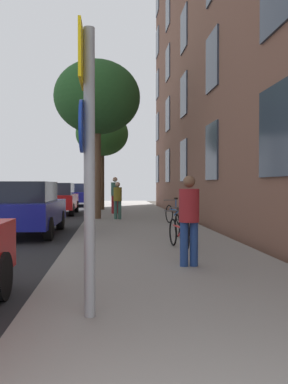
{
  "coord_description": "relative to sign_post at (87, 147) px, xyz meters",
  "views": [
    {
      "loc": [
        0.01,
        -0.92,
        1.54
      ],
      "look_at": [
        1.04,
        10.88,
        1.32
      ],
      "focal_mm": 36.74,
      "sensor_mm": 36.0,
      "label": 1
    }
  ],
  "objects": [
    {
      "name": "ground_plane",
      "position": [
        -2.17,
        11.68,
        -1.94
      ],
      "size": [
        41.8,
        41.8,
        0.0
      ],
      "primitive_type": "plane",
      "color": "#332D28"
    },
    {
      "name": "sidewalk",
      "position": [
        1.33,
        11.68,
        -1.88
      ],
      "size": [
        4.2,
        38.0,
        0.12
      ],
      "primitive_type": "cube",
      "color": "gray",
      "rests_on": "ground"
    },
    {
      "name": "sign_post",
      "position": [
        0.0,
        0.0,
        0.0
      ],
      "size": [
        0.16,
        0.6,
        3.09
      ],
      "color": "gray",
      "rests_on": "sidewalk"
    },
    {
      "name": "traffic_light",
      "position": [
        -0.39,
        16.09,
        0.86
      ],
      "size": [
        0.43,
        0.24,
        3.93
      ],
      "color": "black",
      "rests_on": "sidewalk"
    },
    {
      "name": "tree_near",
      "position": [
        -0.26,
        12.3,
        3.22
      ],
      "size": [
        3.58,
        3.58,
        6.59
      ],
      "color": "brown",
      "rests_on": "sidewalk"
    },
    {
      "name": "tree_far",
      "position": [
        -0.18,
        18.42,
        2.5
      ],
      "size": [
        3.0,
        3.0,
        5.62
      ],
      "color": "#4C3823",
      "rests_on": "sidewalk"
    },
    {
      "name": "bicycle_0",
      "position": [
        1.75,
        4.27,
        -1.47
      ],
      "size": [
        0.42,
        1.6,
        0.92
      ],
      "color": "black",
      "rests_on": "sidewalk"
    },
    {
      "name": "bicycle_1",
      "position": [
        2.09,
        5.75,
        -1.47
      ],
      "size": [
        0.42,
        1.69,
        0.91
      ],
      "color": "black",
      "rests_on": "sidewalk"
    },
    {
      "name": "bicycle_2",
      "position": [
        2.56,
        9.7,
        -1.45
      ],
      "size": [
        0.54,
        1.58,
        0.96
      ],
      "color": "black",
      "rests_on": "sidewalk"
    },
    {
      "name": "pedestrian_0",
      "position": [
        1.61,
        2.47,
        -0.92
      ],
      "size": [
        0.47,
        0.47,
        1.57
      ],
      "color": "navy",
      "rests_on": "sidewalk"
    },
    {
      "name": "pedestrian_1",
      "position": [
        0.57,
        11.97,
        -0.94
      ],
      "size": [
        0.48,
        0.48,
        1.54
      ],
      "color": "#33594C",
      "rests_on": "sidewalk"
    },
    {
      "name": "pedestrian_2",
      "position": [
        0.51,
        15.18,
        -0.8
      ],
      "size": [
        0.5,
        0.5,
        1.8
      ],
      "color": "maroon",
      "rests_on": "sidewalk"
    },
    {
      "name": "car_1",
      "position": [
        -2.25,
        7.96,
        -1.1
      ],
      "size": [
        1.83,
        4.17,
        1.62
      ],
      "color": "navy",
      "rests_on": "road_asphalt"
    },
    {
      "name": "car_2",
      "position": [
        -2.37,
        16.3,
        -1.1
      ],
      "size": [
        1.78,
        3.93,
        1.62
      ],
      "color": "red",
      "rests_on": "road_asphalt"
    },
    {
      "name": "car_3",
      "position": [
        -2.0,
        24.62,
        -1.1
      ],
      "size": [
        1.94,
        4.5,
        1.62
      ],
      "color": "navy",
      "rests_on": "road_asphalt"
    }
  ]
}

